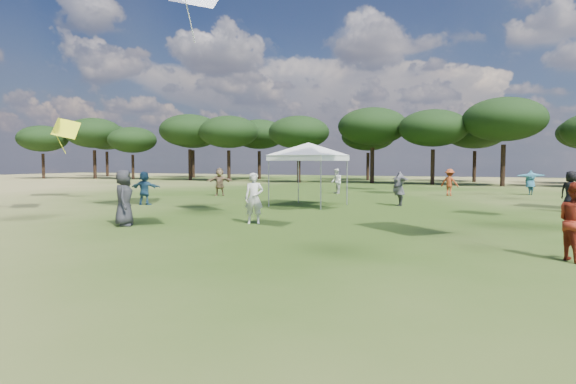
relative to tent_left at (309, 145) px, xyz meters
name	(u,v)px	position (x,y,z in m)	size (l,w,h in m)	color
tree_line	(492,125)	(8.32, 26.81, 2.55)	(108.78, 17.63, 7.77)	black
tent_left	(309,145)	(0.00, 0.00, 0.00)	(5.82, 5.82, 3.30)	gray
festival_crowd	(425,189)	(5.19, 1.38, -2.03)	(28.18, 23.43, 1.92)	#1B1854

